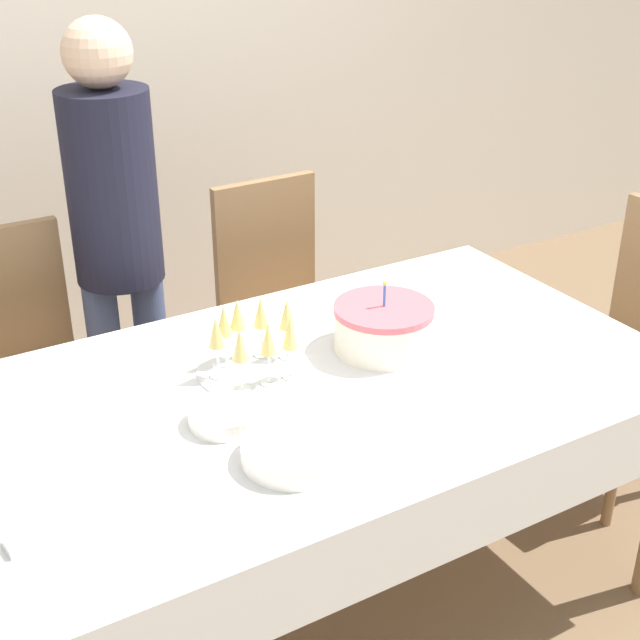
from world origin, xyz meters
name	(u,v)px	position (x,y,z in m)	size (l,w,h in m)	color
ground_plane	(283,614)	(0.00, 0.00, 0.00)	(12.00, 12.00, 0.00)	brown
wall_back	(47,44)	(0.00, 1.85, 1.35)	(8.00, 0.05, 2.70)	silver
dining_table	(278,425)	(0.00, 0.00, 0.66)	(2.11, 1.08, 0.76)	white
dining_chair_far_left	(20,368)	(-0.47, 0.86, 0.54)	(0.42, 0.42, 0.98)	olive
dining_chair_far_right	(281,303)	(0.47, 0.86, 0.54)	(0.43, 0.43, 0.98)	olive
dining_chair_right_end	(639,338)	(1.37, 0.00, 0.54)	(0.44, 0.44, 0.98)	olive
birthday_cake	(383,327)	(0.36, 0.06, 0.82)	(0.28, 0.28, 0.20)	silver
champagne_tray	(253,341)	(0.00, 0.13, 0.85)	(0.31, 0.31, 0.18)	silver
plate_stack_main	(294,451)	(-0.10, -0.28, 0.78)	(0.24, 0.24, 0.05)	silver
plate_stack_dessert	(224,416)	(-0.18, -0.06, 0.78)	(0.17, 0.17, 0.04)	silver
cake_knife	(424,379)	(0.36, -0.14, 0.76)	(0.29, 0.10, 0.00)	silver
fork_pile	(48,532)	(-0.65, -0.25, 0.77)	(0.17, 0.08, 0.02)	silver
napkin_pile	(25,481)	(-0.65, -0.05, 0.76)	(0.15, 0.15, 0.01)	white
person_standing	(116,225)	(-0.10, 0.88, 0.95)	(0.28, 0.28, 1.58)	#3F4C72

